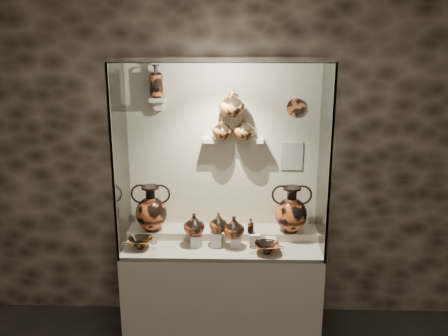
{
  "coord_description": "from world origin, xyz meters",
  "views": [
    {
      "loc": [
        0.12,
        -1.8,
        2.65
      ],
      "look_at": [
        0.02,
        2.2,
        1.51
      ],
      "focal_mm": 40.0,
      "sensor_mm": 36.0,
      "label": 1
    }
  ],
  "objects_px": {
    "lekythos_small": "(251,225)",
    "jug_a": "(194,224)",
    "ovoid_vase_c": "(244,128)",
    "jug_c": "(234,227)",
    "kylix_right": "(267,247)",
    "ovoid_vase_b": "(232,103)",
    "ovoid_vase_a": "(222,128)",
    "jug_b": "(219,222)",
    "kylix_left": "(140,242)",
    "amphora_right": "(291,209)",
    "amphora_left": "(151,208)",
    "lekythos_tall": "(156,79)"
  },
  "relations": [
    {
      "from": "amphora_right",
      "to": "kylix_right",
      "type": "distance_m",
      "value": 0.44
    },
    {
      "from": "lekythos_small",
      "to": "ovoid_vase_a",
      "type": "height_order",
      "value": "ovoid_vase_a"
    },
    {
      "from": "ovoid_vase_c",
      "to": "amphora_left",
      "type": "bearing_deg",
      "value": -176.72
    },
    {
      "from": "kylix_right",
      "to": "kylix_left",
      "type": "bearing_deg",
      "value": -176.41
    },
    {
      "from": "jug_a",
      "to": "amphora_left",
      "type": "bearing_deg",
      "value": 162.29
    },
    {
      "from": "jug_c",
      "to": "kylix_right",
      "type": "height_order",
      "value": "jug_c"
    },
    {
      "from": "ovoid_vase_a",
      "to": "ovoid_vase_c",
      "type": "relative_size",
      "value": 0.98
    },
    {
      "from": "amphora_left",
      "to": "ovoid_vase_a",
      "type": "xyz_separation_m",
      "value": [
        0.63,
        0.08,
        0.7
      ]
    },
    {
      "from": "amphora_left",
      "to": "kylix_right",
      "type": "height_order",
      "value": "amphora_left"
    },
    {
      "from": "amphora_left",
      "to": "jug_c",
      "type": "relative_size",
      "value": 2.2
    },
    {
      "from": "amphora_left",
      "to": "amphora_right",
      "type": "xyz_separation_m",
      "value": [
        1.23,
        -0.0,
        0.0
      ]
    },
    {
      "from": "kylix_left",
      "to": "ovoid_vase_b",
      "type": "height_order",
      "value": "ovoid_vase_b"
    },
    {
      "from": "amphora_right",
      "to": "jug_c",
      "type": "height_order",
      "value": "amphora_right"
    },
    {
      "from": "jug_b",
      "to": "lekythos_small",
      "type": "height_order",
      "value": "jug_b"
    },
    {
      "from": "jug_b",
      "to": "jug_c",
      "type": "height_order",
      "value": "jug_b"
    },
    {
      "from": "jug_c",
      "to": "kylix_left",
      "type": "relative_size",
      "value": 0.69
    },
    {
      "from": "amphora_right",
      "to": "kylix_left",
      "type": "height_order",
      "value": "amphora_right"
    },
    {
      "from": "lekythos_small",
      "to": "jug_a",
      "type": "bearing_deg",
      "value": 163.5
    },
    {
      "from": "amphora_left",
      "to": "jug_b",
      "type": "relative_size",
      "value": 2.46
    },
    {
      "from": "jug_a",
      "to": "lekythos_small",
      "type": "distance_m",
      "value": 0.48
    },
    {
      "from": "lekythos_small",
      "to": "kylix_left",
      "type": "height_order",
      "value": "lekythos_small"
    },
    {
      "from": "amphora_right",
      "to": "kylix_right",
      "type": "xyz_separation_m",
      "value": [
        -0.23,
        -0.3,
        -0.23
      ]
    },
    {
      "from": "jug_a",
      "to": "kylix_right",
      "type": "bearing_deg",
      "value": -8.74
    },
    {
      "from": "jug_b",
      "to": "kylix_left",
      "type": "xyz_separation_m",
      "value": [
        -0.66,
        -0.07,
        -0.16
      ]
    },
    {
      "from": "amphora_right",
      "to": "ovoid_vase_c",
      "type": "height_order",
      "value": "ovoid_vase_c"
    },
    {
      "from": "jug_a",
      "to": "kylix_right",
      "type": "distance_m",
      "value": 0.65
    },
    {
      "from": "jug_b",
      "to": "ovoid_vase_a",
      "type": "distance_m",
      "value": 0.8
    },
    {
      "from": "jug_b",
      "to": "jug_c",
      "type": "bearing_deg",
      "value": -17.73
    },
    {
      "from": "amphora_right",
      "to": "lekythos_small",
      "type": "relative_size",
      "value": 2.85
    },
    {
      "from": "amphora_right",
      "to": "lekythos_small",
      "type": "height_order",
      "value": "amphora_right"
    },
    {
      "from": "ovoid_vase_a",
      "to": "ovoid_vase_b",
      "type": "xyz_separation_m",
      "value": [
        0.08,
        -0.02,
        0.22
      ]
    },
    {
      "from": "ovoid_vase_c",
      "to": "jug_c",
      "type": "bearing_deg",
      "value": -109.15
    },
    {
      "from": "kylix_left",
      "to": "lekythos_tall",
      "type": "relative_size",
      "value": 0.87
    },
    {
      "from": "ovoid_vase_c",
      "to": "kylix_right",
      "type": "bearing_deg",
      "value": -64.86
    },
    {
      "from": "lekythos_small",
      "to": "amphora_right",
      "type": "bearing_deg",
      "value": 8.28
    },
    {
      "from": "jug_c",
      "to": "ovoid_vase_c",
      "type": "bearing_deg",
      "value": 71.45
    },
    {
      "from": "jug_a",
      "to": "kylix_right",
      "type": "xyz_separation_m",
      "value": [
        0.61,
        -0.14,
        -0.14
      ]
    },
    {
      "from": "kylix_right",
      "to": "ovoid_vase_b",
      "type": "bearing_deg",
      "value": 137.11
    },
    {
      "from": "amphora_left",
      "to": "lekythos_tall",
      "type": "xyz_separation_m",
      "value": [
        0.07,
        0.1,
        1.12
      ]
    },
    {
      "from": "ovoid_vase_a",
      "to": "amphora_right",
      "type": "bearing_deg",
      "value": -12.56
    },
    {
      "from": "jug_b",
      "to": "kylix_right",
      "type": "distance_m",
      "value": 0.46
    },
    {
      "from": "jug_a",
      "to": "ovoid_vase_b",
      "type": "distance_m",
      "value": 1.08
    },
    {
      "from": "kylix_left",
      "to": "amphora_right",
      "type": "bearing_deg",
      "value": -12.1
    },
    {
      "from": "jug_b",
      "to": "lekythos_small",
      "type": "bearing_deg",
      "value": -5.74
    },
    {
      "from": "jug_c",
      "to": "ovoid_vase_a",
      "type": "height_order",
      "value": "ovoid_vase_a"
    },
    {
      "from": "kylix_right",
      "to": "lekythos_small",
      "type": "bearing_deg",
      "value": 141.11
    },
    {
      "from": "amphora_left",
      "to": "jug_b",
      "type": "bearing_deg",
      "value": 3.49
    },
    {
      "from": "jug_b",
      "to": "kylix_left",
      "type": "height_order",
      "value": "jug_b"
    },
    {
      "from": "amphora_right",
      "to": "kylix_right",
      "type": "height_order",
      "value": "amphora_right"
    },
    {
      "from": "jug_a",
      "to": "ovoid_vase_a",
      "type": "bearing_deg",
      "value": 49.67
    }
  ]
}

